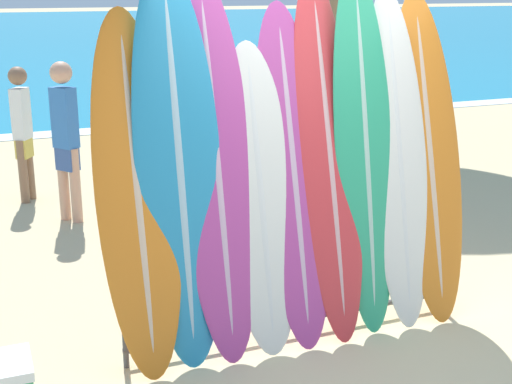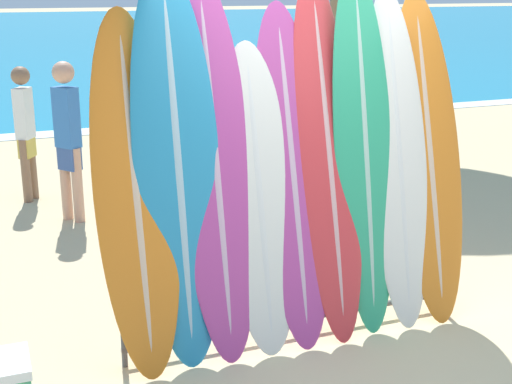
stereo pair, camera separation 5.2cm
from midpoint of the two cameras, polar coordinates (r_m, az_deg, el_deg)
name	(u,v)px [view 2 (the right image)]	position (r m, az deg, el deg)	size (l,w,h in m)	color
ground_plane	(359,355)	(5.20, 8.53, -12.81)	(160.00, 160.00, 0.00)	#CCB789
ocean_water	(19,32)	(42.04, -18.41, 12.05)	(120.00, 60.00, 0.01)	teal
surfboard_rack	(296,276)	(5.22, 3.48, -6.70)	(2.58, 0.04, 0.87)	#47474C
surfboard_slot_0	(136,195)	(4.70, -9.30, -0.23)	(0.55, 0.68, 2.39)	orange
surfboard_slot_1	(178,170)	(4.73, -5.96, 1.74)	(0.59, 0.57, 2.66)	teal
surfboard_slot_2	(215,169)	(4.82, -2.96, 1.81)	(0.54, 0.71, 2.61)	#B23D8E
surfboard_slot_3	(259,200)	(4.94, 0.54, -0.62)	(0.55, 0.60, 2.15)	silver
surfboard_slot_4	(292,176)	(5.04, 3.22, 1.25)	(0.52, 0.71, 2.41)	#B23D8E
surfboard_slot_5	(328,160)	(5.15, 6.05, 2.59)	(0.48, 0.78, 2.60)	red
surfboard_slot_6	(364,153)	(5.25, 8.91, 3.10)	(0.48, 0.61, 2.66)	#289E70
surfboard_slot_7	(398,161)	(5.42, 11.53, 2.48)	(0.50, 0.67, 2.50)	silver
surfboard_slot_8	(429,158)	(5.60, 13.91, 2.63)	(0.56, 0.73, 2.47)	orange
person_near_water	(25,129)	(8.84, -17.82, 4.85)	(0.24, 0.28, 1.61)	#846047
person_mid_beach	(68,136)	(7.91, -14.64, 4.38)	(0.28, 0.30, 1.74)	tan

